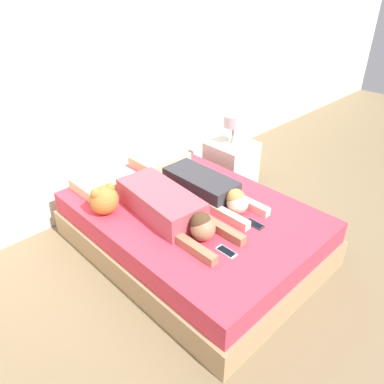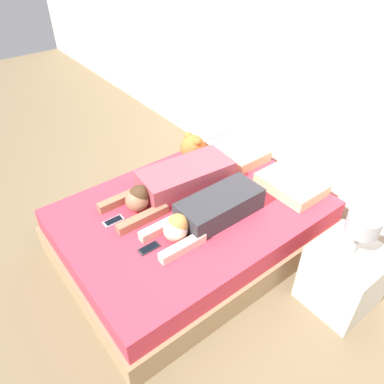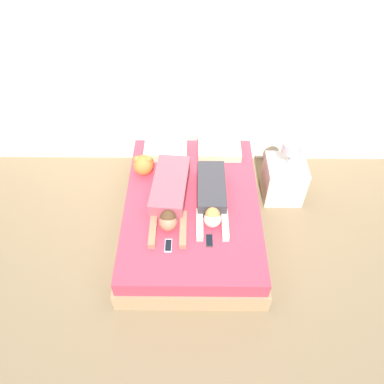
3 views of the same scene
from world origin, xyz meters
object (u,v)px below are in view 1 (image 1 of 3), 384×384
Objects in this scene: plush_toy at (104,199)px; nightstand at (231,162)px; pillow_head_right at (160,159)px; person_right at (210,189)px; person_left at (169,207)px; cell_phone_right at (254,224)px; bed at (192,228)px; cell_phone_left at (226,252)px; pillow_head_left at (105,182)px.

nightstand is (1.68, 0.07, -0.28)m from plush_toy.
person_right is (-0.12, -0.81, 0.04)m from pillow_head_right.
person_right is at bearing -150.42° from nightstand.
person_left is 0.69m from cell_phone_right.
cell_phone_left is at bearing -111.38° from bed.
person_right is at bearing -98.33° from pillow_head_right.
cell_phone_left is (-0.44, -0.59, -0.09)m from person_right.
pillow_head_left is at bearing 110.88° from cell_phone_right.
pillow_head_right is 0.45× the size of person_left.
pillow_head_right is at bearing 54.15° from person_left.
pillow_head_right is 1.34m from cell_phone_right.
pillow_head_left is at bearing 168.40° from nightstand.
person_left reaches higher than person_right.
cell_phone_right is at bearing -69.12° from pillow_head_left.
nightstand is (0.90, 0.51, -0.24)m from person_right.
person_right is (0.54, -0.81, 0.04)m from pillow_head_left.
plush_toy is at bearing -122.73° from pillow_head_left.
person_left is at bearing -52.49° from plush_toy.
nightstand reaches higher than cell_phone_right.
person_left is at bearing 177.26° from person_right.
pillow_head_left is 0.53× the size of person_right.
plush_toy is at bearing 127.49° from cell_phone_right.
pillow_head_left is 1.43m from cell_phone_right.
cell_phone_right is (0.51, -1.33, -0.04)m from pillow_head_left.
nightstand reaches higher than person_right.
cell_phone_right is 1.23m from plush_toy.
person_left is at bearing 175.01° from bed.
person_left is 0.45m from person_right.
person_right is 3.92× the size of plush_toy.
person_right reaches higher than cell_phone_left.
person_left is at bearing 127.49° from cell_phone_right.
nightstand reaches higher than person_left.
pillow_head_left is at bearing 180.00° from pillow_head_right.
pillow_head_left is 3.30× the size of cell_phone_left.
bed is 0.80m from plush_toy.
plush_toy is at bearing 127.51° from person_left.
pillow_head_right reaches higher than bed.
pillow_head_right reaches higher than cell_phone_left.
pillow_head_right is 0.62× the size of nightstand.
bed is 13.47× the size of cell_phone_right.
bed is 0.67m from cell_phone_left.
person_left is at bearing -83.42° from pillow_head_left.
person_right is 6.25× the size of cell_phone_left.
person_right is at bearing -2.74° from person_left.
cell_phone_right is at bearing 8.89° from cell_phone_left.
cell_phone_left is at bearing -85.89° from pillow_head_left.
bed is 1.83× the size of person_left.
plush_toy is at bearing -177.69° from nightstand.
pillow_head_left is 0.45× the size of person_left.
pillow_head_right is 3.30× the size of cell_phone_left.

